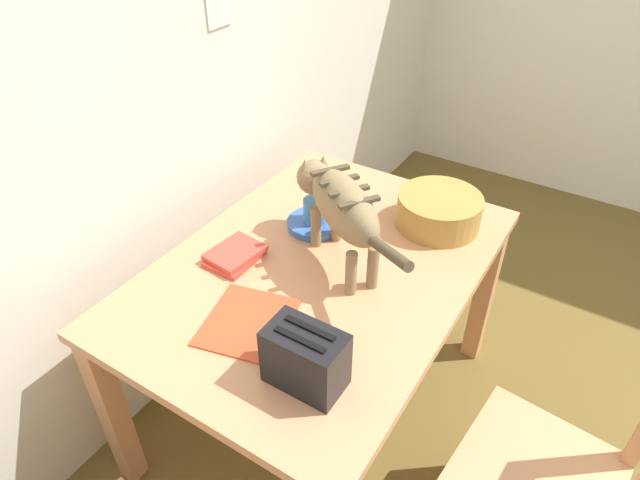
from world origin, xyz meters
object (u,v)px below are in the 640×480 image
at_px(saucer_bowl, 315,224).
at_px(magazine, 248,322).
at_px(cat, 340,204).
at_px(wooden_chair_far, 553,479).
at_px(coffee_mug, 315,210).
at_px(toaster, 305,358).
at_px(dining_table, 320,284).
at_px(wicker_basket, 439,210).
at_px(book_stack, 235,255).

bearing_deg(saucer_bowl, magazine, -169.29).
xyz_separation_m(cat, saucer_bowl, (0.11, 0.17, -0.20)).
relative_size(cat, magazine, 2.14).
bearing_deg(wooden_chair_far, coffee_mug, 77.40).
height_order(saucer_bowl, coffee_mug, coffee_mug).
relative_size(cat, toaster, 2.85).
xyz_separation_m(magazine, wooden_chair_far, (0.19, -0.88, -0.29)).
distance_m(dining_table, wooden_chair_far, 0.88).
distance_m(saucer_bowl, toaster, 0.69).
distance_m(saucer_bowl, wooden_chair_far, 1.07).
distance_m(dining_table, coffee_mug, 0.27).
distance_m(magazine, wicker_basket, 0.80).
distance_m(book_stack, toaster, 0.56).
bearing_deg(wicker_basket, magazine, 160.32).
bearing_deg(magazine, saucer_bowl, -3.22).
height_order(magazine, wicker_basket, wicker_basket).
xyz_separation_m(wicker_basket, toaster, (-0.84, 0.01, 0.02)).
relative_size(dining_table, toaster, 6.56).
distance_m(cat, saucer_bowl, 0.28).
bearing_deg(coffee_mug, cat, -125.04).
bearing_deg(wicker_basket, dining_table, 150.74).
bearing_deg(coffee_mug, saucer_bowl, 180.00).
bearing_deg(cat, toaster, -124.45).
distance_m(cat, coffee_mug, 0.25).
distance_m(dining_table, book_stack, 0.30).
bearing_deg(coffee_mug, magazine, -169.37).
bearing_deg(wicker_basket, cat, 150.84).
bearing_deg(coffee_mug, wooden_chair_far, -108.13).
xyz_separation_m(saucer_bowl, toaster, (-0.59, -0.35, 0.07)).
bearing_deg(toaster, cat, 21.40).
bearing_deg(cat, wooden_chair_far, -69.98).
bearing_deg(book_stack, wooden_chair_far, -90.97).
xyz_separation_m(coffee_mug, toaster, (-0.59, -0.35, 0.02)).
height_order(saucer_bowl, toaster, toaster).
distance_m(magazine, book_stack, 0.30).
relative_size(dining_table, book_stack, 7.00).
bearing_deg(dining_table, saucer_bowl, 37.41).
relative_size(wicker_basket, toaster, 1.48).
relative_size(dining_table, wicker_basket, 4.42).
bearing_deg(dining_table, wooden_chair_far, -99.73).
height_order(cat, saucer_bowl, cat).
distance_m(cat, magazine, 0.45).
relative_size(book_stack, toaster, 0.94).
bearing_deg(wooden_chair_far, wicker_basket, 53.01).
height_order(cat, book_stack, cat).
height_order(coffee_mug, wicker_basket, wicker_basket).
height_order(cat, coffee_mug, cat).
distance_m(wicker_basket, toaster, 0.84).
height_order(dining_table, coffee_mug, coffee_mug).
height_order(saucer_bowl, wooden_chair_far, wooden_chair_far).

